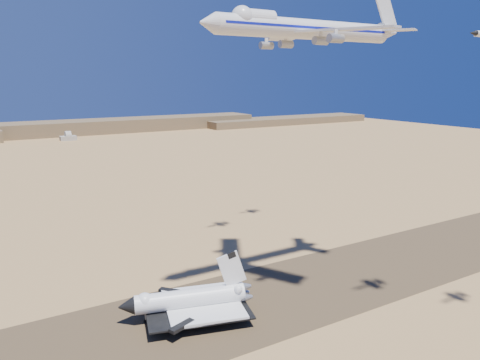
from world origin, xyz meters
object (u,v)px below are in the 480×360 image
crew_b (227,320)px  chase_jet_e (260,35)px  chase_jet_f (296,32)px  crew_a (224,320)px  carrier_747 (302,29)px  crew_c (226,318)px  shuttle (189,301)px

crew_b → chase_jet_e: chase_jet_e is taller
chase_jet_e → chase_jet_f: size_ratio=1.04×
crew_a → crew_b: bearing=-132.8°
carrier_747 → crew_c: 93.93m
crew_a → crew_c: bearing=-69.0°
crew_b → chase_jet_f: bearing=-86.9°
crew_a → shuttle: bearing=22.4°
shuttle → crew_c: bearing=-27.0°
shuttle → crew_a: 12.73m
shuttle → crew_b: size_ratio=23.84×
crew_c → shuttle: bearing=2.9°
carrier_747 → crew_c: size_ratio=45.72×
shuttle → crew_c: size_ratio=25.53×
crew_b → chase_jet_f: (72.46, 62.27, 95.07)m
crew_a → crew_b: (1.05, -0.48, -0.00)m
carrier_747 → chase_jet_e: (16.62, 48.62, 2.64)m
shuttle → chase_jet_e: 110.85m
crew_b → chase_jet_f: chase_jet_f is taller
carrier_747 → chase_jet_e: bearing=71.3°
crew_b → chase_jet_e: 114.67m
crew_a → chase_jet_e: 114.88m
shuttle → crew_c: (8.87, -8.03, -4.78)m
chase_jet_e → carrier_747: bearing=-115.5°
carrier_747 → crew_b: size_ratio=42.70×
crew_c → chase_jet_f: chase_jet_f is taller
shuttle → carrier_747: bearing=4.8°
crew_c → chase_jet_f: 134.09m
crew_a → chase_jet_e: (46.25, 50.76, 92.09)m
chase_jet_f → chase_jet_e: bearing=-158.2°
shuttle → carrier_747: 92.85m
crew_c → chase_jet_f: (72.32, 60.82, 95.13)m
shuttle → crew_a: bearing=-34.3°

